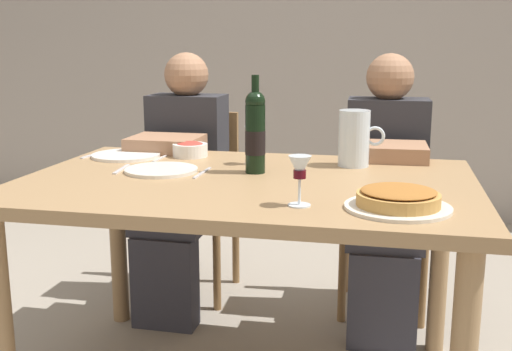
# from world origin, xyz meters

# --- Properties ---
(back_wall) EXTENTS (8.00, 0.10, 2.80)m
(back_wall) POSITION_xyz_m (0.00, 2.40, 1.40)
(back_wall) COLOR #A3998E
(back_wall) RESTS_ON ground
(dining_table) EXTENTS (1.50, 1.00, 0.76)m
(dining_table) POSITION_xyz_m (0.00, 0.00, 0.67)
(dining_table) COLOR #9E7A51
(dining_table) RESTS_ON ground
(wine_bottle) EXTENTS (0.07, 0.07, 0.34)m
(wine_bottle) POSITION_xyz_m (0.01, 0.11, 0.90)
(wine_bottle) COLOR black
(wine_bottle) RESTS_ON dining_table
(water_pitcher) EXTENTS (0.17, 0.11, 0.20)m
(water_pitcher) POSITION_xyz_m (0.33, 0.30, 0.85)
(water_pitcher) COLOR silver
(water_pitcher) RESTS_ON dining_table
(baked_tart) EXTENTS (0.29, 0.29, 0.06)m
(baked_tart) POSITION_xyz_m (0.49, -0.29, 0.79)
(baked_tart) COLOR silver
(baked_tart) RESTS_ON dining_table
(salad_bowl) EXTENTS (0.14, 0.14, 0.06)m
(salad_bowl) POSITION_xyz_m (-0.31, 0.36, 0.79)
(salad_bowl) COLOR white
(salad_bowl) RESTS_ON dining_table
(wine_glass_left_diner) EXTENTS (0.06, 0.06, 0.14)m
(wine_glass_left_diner) POSITION_xyz_m (0.22, -0.31, 0.86)
(wine_glass_left_diner) COLOR silver
(wine_glass_left_diner) RESTS_ON dining_table
(wine_glass_right_diner) EXTENTS (0.07, 0.07, 0.14)m
(wine_glass_right_diner) POSITION_xyz_m (-0.03, 0.25, 0.86)
(wine_glass_right_diner) COLOR silver
(wine_glass_right_diner) RESTS_ON dining_table
(dinner_plate_left_setting) EXTENTS (0.27, 0.27, 0.01)m
(dinner_plate_left_setting) POSITION_xyz_m (-0.56, 0.29, 0.77)
(dinner_plate_left_setting) COLOR white
(dinner_plate_left_setting) RESTS_ON dining_table
(dinner_plate_right_setting) EXTENTS (0.26, 0.26, 0.01)m
(dinner_plate_right_setting) POSITION_xyz_m (-0.32, 0.05, 0.77)
(dinner_plate_right_setting) COLOR silver
(dinner_plate_right_setting) RESTS_ON dining_table
(fork_left_setting) EXTENTS (0.04, 0.16, 0.00)m
(fork_left_setting) POSITION_xyz_m (-0.70, 0.29, 0.76)
(fork_left_setting) COLOR silver
(fork_left_setting) RESTS_ON dining_table
(knife_left_setting) EXTENTS (0.01, 0.18, 0.00)m
(knife_left_setting) POSITION_xyz_m (-0.41, 0.29, 0.76)
(knife_left_setting) COLOR silver
(knife_left_setting) RESTS_ON dining_table
(knife_right_setting) EXTENTS (0.01, 0.18, 0.00)m
(knife_right_setting) POSITION_xyz_m (-0.17, 0.05, 0.76)
(knife_right_setting) COLOR silver
(knife_right_setting) RESTS_ON dining_table
(spoon_right_setting) EXTENTS (0.03, 0.16, 0.00)m
(spoon_right_setting) POSITION_xyz_m (-0.47, 0.05, 0.76)
(spoon_right_setting) COLOR silver
(spoon_right_setting) RESTS_ON dining_table
(chair_left) EXTENTS (0.40, 0.40, 0.87)m
(chair_left) POSITION_xyz_m (-0.45, 0.86, 0.50)
(chair_left) COLOR olive
(chair_left) RESTS_ON ground
(diner_left) EXTENTS (0.34, 0.50, 1.16)m
(diner_left) POSITION_xyz_m (-0.45, 0.63, 0.62)
(diner_left) COLOR #2D2D33
(diner_left) RESTS_ON ground
(chair_right) EXTENTS (0.41, 0.41, 0.87)m
(chair_right) POSITION_xyz_m (0.45, 0.86, 0.50)
(chair_right) COLOR olive
(chair_right) RESTS_ON ground
(diner_right) EXTENTS (0.35, 0.51, 1.16)m
(diner_right) POSITION_xyz_m (0.45, 0.63, 0.62)
(diner_right) COLOR #2D2D33
(diner_right) RESTS_ON ground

